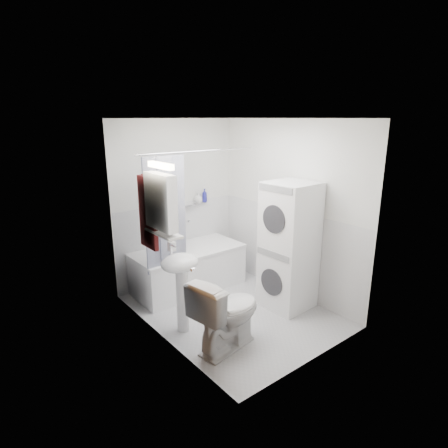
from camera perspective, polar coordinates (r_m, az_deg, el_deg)
floor at (r=4.97m, az=1.23°, el=-13.06°), size 2.60×2.60×0.00m
room_walls at (r=4.45m, az=1.34°, el=3.96°), size 2.60×2.60×2.60m
wainscot at (r=4.92m, az=-0.91°, el=-5.63°), size 1.98×2.58×2.58m
door at (r=3.63m, az=-4.76°, el=-6.94°), size 0.05×2.00×2.00m
bathtub at (r=5.47m, az=-5.45°, el=-6.48°), size 1.58×0.75×0.60m
tub_spout at (r=5.65m, az=-5.73°, el=0.56°), size 0.04×0.12×0.04m
curtain_rod at (r=4.82m, az=-3.88°, el=11.01°), size 1.76×0.02×0.02m
shower_curtain at (r=4.68m, az=-8.83°, el=1.38°), size 0.55×0.02×1.45m
sink at (r=4.27m, az=-6.64°, el=-7.71°), size 0.44×0.37×1.04m
medicine_cabinet at (r=4.02m, az=-9.59°, el=3.60°), size 0.13×0.50×0.71m
shelf at (r=4.11m, az=-9.17°, el=-1.35°), size 0.18×0.54×0.02m
shower_caddy at (r=5.61m, az=-5.31°, el=2.85°), size 0.22×0.06×0.02m
towel at (r=4.25m, az=-11.52°, el=1.93°), size 0.07×0.35×0.84m
washer_dryer at (r=4.86m, az=9.86°, el=-3.33°), size 0.61×0.60×1.65m
toilet at (r=4.08m, az=0.45°, el=-13.37°), size 0.90×0.60×0.82m
soap_pump at (r=4.40m, az=-7.96°, el=-3.60°), size 0.08×0.17×0.08m
shelf_bottle at (r=3.97m, az=-8.14°, el=-1.20°), size 0.07×0.18×0.07m
shelf_cup at (r=4.20m, az=-10.02°, el=-0.15°), size 0.10×0.09×0.10m
shampoo_a at (r=5.68m, az=-3.97°, el=3.83°), size 0.13×0.17×0.13m
shampoo_b at (r=5.75m, az=-2.98°, el=3.74°), size 0.08×0.21×0.08m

